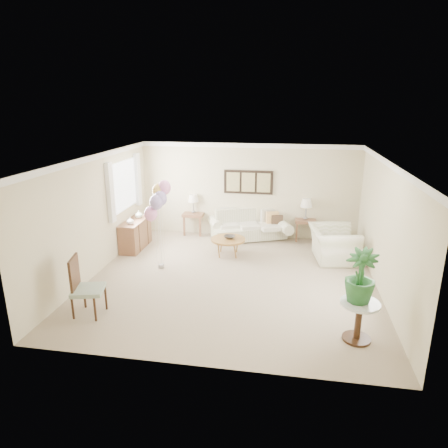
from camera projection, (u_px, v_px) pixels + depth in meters
name	position (u px, v px, depth m)	size (l,w,h in m)	color
ground_plane	(232.00, 279.00, 8.58)	(6.00, 6.00, 0.00)	tan
room_shell	(228.00, 205.00, 8.21)	(6.04, 6.04, 2.60)	beige
wall_art_triptych	(248.00, 182.00, 10.92)	(1.35, 0.06, 0.65)	black
sofa	(249.00, 227.00, 11.10)	(2.49, 1.55, 0.81)	silver
end_table_left	(194.00, 216.00, 11.40)	(0.58, 0.53, 0.63)	brown
end_table_right	(305.00, 222.00, 10.90)	(0.55, 0.50, 0.60)	brown
lamp_left	(193.00, 199.00, 11.25)	(0.30, 0.30, 0.53)	gray
lamp_right	(306.00, 204.00, 10.74)	(0.32, 0.32, 0.57)	gray
coffee_table	(228.00, 240.00, 9.83)	(0.86, 0.86, 0.43)	brown
decor_bowl	(230.00, 237.00, 9.83)	(0.27, 0.27, 0.07)	#322D28
armchair	(333.00, 244.00, 9.56)	(1.21, 1.05, 0.78)	silver
side_table	(359.00, 312.00, 6.25)	(0.62, 0.62, 0.67)	silver
potted_plant	(360.00, 276.00, 6.11)	(0.48, 0.48, 0.86)	#225426
accent_chair	(84.00, 285.00, 7.03)	(0.64, 0.64, 1.07)	gray
credenza	(135.00, 234.00, 10.33)	(0.46, 1.20, 0.74)	brown
vase_white	(130.00, 221.00, 9.90)	(0.18, 0.18, 0.18)	white
vase_sage	(139.00, 214.00, 10.44)	(0.19, 0.19, 0.20)	beige
balloon_cluster	(158.00, 199.00, 8.68)	(0.54, 0.58, 2.03)	gray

